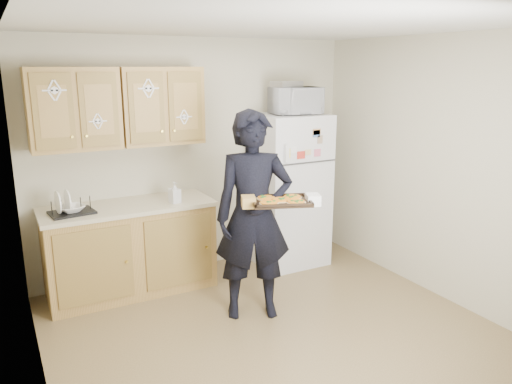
{
  "coord_description": "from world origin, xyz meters",
  "views": [
    {
      "loc": [
        -1.95,
        -3.21,
        2.21
      ],
      "look_at": [
        0.01,
        0.45,
        1.16
      ],
      "focal_mm": 35.0,
      "sensor_mm": 36.0,
      "label": 1
    }
  ],
  "objects_px": {
    "baking_tray": "(281,202)",
    "person": "(254,216)",
    "microwave": "(295,101)",
    "refrigerator": "(288,190)",
    "dish_rack": "(71,206)"
  },
  "relations": [
    {
      "from": "person",
      "to": "baking_tray",
      "type": "height_order",
      "value": "person"
    },
    {
      "from": "baking_tray",
      "to": "microwave",
      "type": "distance_m",
      "value": 1.64
    },
    {
      "from": "dish_rack",
      "to": "refrigerator",
      "type": "bearing_deg",
      "value": 0.09
    },
    {
      "from": "refrigerator",
      "to": "baking_tray",
      "type": "relative_size",
      "value": 3.53
    },
    {
      "from": "person",
      "to": "microwave",
      "type": "relative_size",
      "value": 3.57
    },
    {
      "from": "person",
      "to": "baking_tray",
      "type": "xyz_separation_m",
      "value": [
        0.11,
        -0.28,
        0.19
      ]
    },
    {
      "from": "baking_tray",
      "to": "microwave",
      "type": "relative_size",
      "value": 0.93
    },
    {
      "from": "baking_tray",
      "to": "person",
      "type": "bearing_deg",
      "value": 132.09
    },
    {
      "from": "refrigerator",
      "to": "baking_tray",
      "type": "distance_m",
      "value": 1.51
    },
    {
      "from": "dish_rack",
      "to": "person",
      "type": "bearing_deg",
      "value": -34.33
    },
    {
      "from": "refrigerator",
      "to": "person",
      "type": "bearing_deg",
      "value": -134.92
    },
    {
      "from": "baking_tray",
      "to": "dish_rack",
      "type": "xyz_separation_m",
      "value": [
        -1.49,
        1.22,
        -0.14
      ]
    },
    {
      "from": "person",
      "to": "microwave",
      "type": "height_order",
      "value": "microwave"
    },
    {
      "from": "microwave",
      "to": "baking_tray",
      "type": "bearing_deg",
      "value": -118.8
    },
    {
      "from": "person",
      "to": "baking_tray",
      "type": "distance_m",
      "value": 0.35
    }
  ]
}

